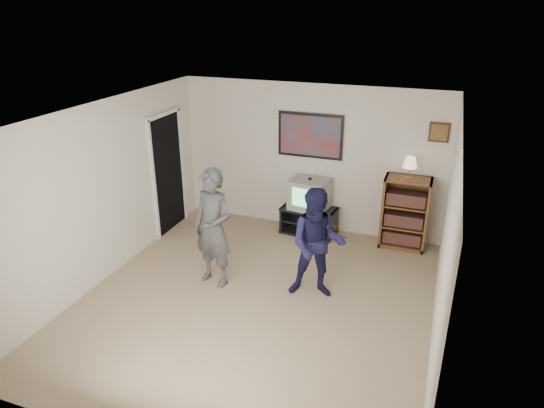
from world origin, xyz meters
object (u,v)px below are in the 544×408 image
Objects in this scene: media_stand at (309,220)px; person_short at (317,244)px; person_tall at (213,228)px; crt_television at (310,194)px; bookshelf at (405,213)px.

media_stand is 0.63× the size of person_short.
person_tall is 1.10× the size of person_short.
crt_television is at bearing 80.87° from person_tall.
person_tall reaches higher than bookshelf.
media_stand is at bearing -178.17° from bookshelf.
crt_television is at bearing -174.61° from media_stand.
person_short is at bearing -117.10° from bookshelf.
media_stand is 1.59× the size of crt_television.
person_tall is at bearing -106.83° from media_stand.
bookshelf is 3.13m from person_tall.
bookshelf is at bearing 53.53° from person_tall.
crt_television is 1.91m from person_short.
person_short reaches higher than crt_television.
person_tall reaches higher than person_short.
media_stand is 0.82× the size of bookshelf.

